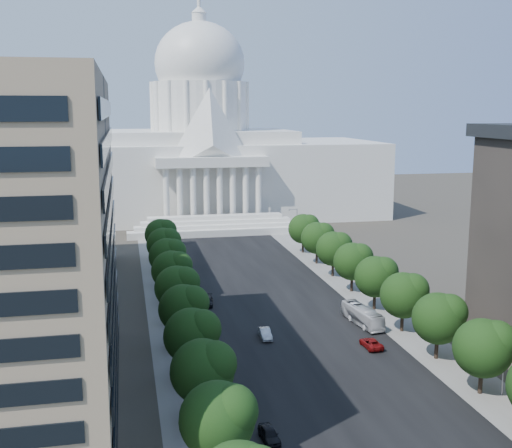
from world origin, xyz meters
TOP-DOWN VIEW (x-y plane):
  - road_asphalt at (0.00, 90.00)m, footprint 30.00×260.00m
  - sidewalk_left at (-19.00, 90.00)m, footprint 8.00×260.00m
  - sidewalk_right at (19.00, 90.00)m, footprint 8.00×260.00m
  - capitol at (0.00, 184.89)m, footprint 120.00×56.00m
  - office_block_left_far at (-48.00, 100.00)m, footprint 38.00×52.00m
  - tree_l_b at (-17.66, 23.81)m, footprint 7.79×7.60m
  - tree_l_c at (-17.66, 35.81)m, footprint 7.79×7.60m
  - tree_l_d at (-17.66, 47.81)m, footprint 7.79×7.60m
  - tree_l_e at (-17.66, 59.81)m, footprint 7.79×7.60m
  - tree_l_f at (-17.66, 71.81)m, footprint 7.79×7.60m
  - tree_l_g at (-17.66, 83.81)m, footprint 7.79×7.60m
  - tree_l_h at (-17.66, 95.81)m, footprint 7.79×7.60m
  - tree_l_i at (-17.66, 107.81)m, footprint 7.79×7.60m
  - tree_l_j at (-17.66, 119.81)m, footprint 7.79×7.60m
  - tree_r_c at (18.34, 35.81)m, footprint 7.79×7.60m
  - tree_r_d at (18.34, 47.81)m, footprint 7.79×7.60m
  - tree_r_e at (18.34, 59.81)m, footprint 7.79×7.60m
  - tree_r_f at (18.34, 71.81)m, footprint 7.79×7.60m
  - tree_r_g at (18.34, 83.81)m, footprint 7.79×7.60m
  - tree_r_h at (18.34, 95.81)m, footprint 7.79×7.60m
  - tree_r_i at (18.34, 107.81)m, footprint 7.79×7.60m
  - tree_r_j at (18.34, 119.81)m, footprint 7.79×7.60m
  - streetlight_b at (19.90, 35.00)m, footprint 2.61×0.44m
  - streetlight_c at (19.90, 60.00)m, footprint 2.61×0.44m
  - streetlight_d at (19.90, 85.00)m, footprint 2.61×0.44m
  - streetlight_e at (19.90, 110.00)m, footprint 2.61×0.44m
  - streetlight_f at (19.90, 135.00)m, footprint 2.61×0.44m
  - car_dark_a at (-11.39, 29.76)m, footprint 2.06×4.53m
  - car_silver at (-4.87, 61.28)m, footprint 1.81×4.78m
  - car_red at (10.20, 53.93)m, footprint 2.56×5.21m
  - car_dark_b at (-11.71, 80.53)m, footprint 2.84×5.54m
  - city_bus at (12.81, 64.48)m, footprint 3.96×11.40m

SIDE VIEW (x-z plane):
  - road_asphalt at x=0.00m, z-range -0.01..0.01m
  - sidewalk_left at x=-19.00m, z-range -0.01..0.01m
  - sidewalk_right at x=19.00m, z-range -0.01..0.01m
  - car_red at x=10.20m, z-range 0.00..1.42m
  - car_dark_a at x=-11.39m, z-range 0.00..1.51m
  - car_dark_b at x=-11.71m, z-range 0.00..1.54m
  - car_silver at x=-4.87m, z-range 0.00..1.56m
  - city_bus at x=12.81m, z-range 0.00..3.11m
  - streetlight_b at x=19.90m, z-range 1.32..10.32m
  - streetlight_c at x=19.90m, z-range 1.32..10.32m
  - streetlight_d at x=19.90m, z-range 1.32..10.32m
  - streetlight_e at x=19.90m, z-range 1.32..10.32m
  - streetlight_f at x=19.90m, z-range 1.32..10.32m
  - tree_l_b at x=-17.66m, z-range 1.47..11.44m
  - tree_l_c at x=-17.66m, z-range 1.47..11.44m
  - tree_l_d at x=-17.66m, z-range 1.47..11.44m
  - tree_l_e at x=-17.66m, z-range 1.47..11.44m
  - tree_l_f at x=-17.66m, z-range 1.47..11.44m
  - tree_l_g at x=-17.66m, z-range 1.47..11.44m
  - tree_l_h at x=-17.66m, z-range 1.47..11.44m
  - tree_l_i at x=-17.66m, z-range 1.47..11.44m
  - tree_l_j at x=-17.66m, z-range 1.47..11.44m
  - tree_r_c at x=18.34m, z-range 1.47..11.44m
  - tree_r_d at x=18.34m, z-range 1.47..11.44m
  - tree_r_e at x=18.34m, z-range 1.47..11.44m
  - tree_r_f at x=18.34m, z-range 1.47..11.44m
  - tree_r_g at x=18.34m, z-range 1.47..11.44m
  - tree_r_h at x=18.34m, z-range 1.47..11.44m
  - tree_r_i at x=18.34m, z-range 1.47..11.44m
  - tree_r_j at x=18.34m, z-range 1.47..11.44m
  - office_block_left_far at x=-48.00m, z-range 0.00..30.00m
  - capitol at x=0.00m, z-range -16.49..56.51m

